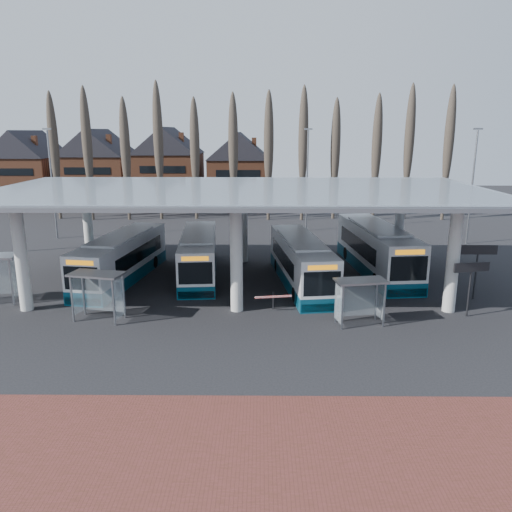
{
  "coord_description": "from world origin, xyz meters",
  "views": [
    {
      "loc": [
        1.33,
        -24.27,
        9.91
      ],
      "look_at": [
        1.05,
        7.0,
        2.06
      ],
      "focal_mm": 35.0,
      "sensor_mm": 36.0,
      "label": 1
    }
  ],
  "objects_px": {
    "shelter_1": "(99,285)",
    "bus_2": "(301,262)",
    "shelter_2": "(359,291)",
    "bus_3": "(376,250)",
    "bus_0": "(122,259)",
    "bus_1": "(199,255)"
  },
  "relations": [
    {
      "from": "shelter_1",
      "to": "bus_2",
      "type": "bearing_deg",
      "value": 42.27
    },
    {
      "from": "bus_1",
      "to": "shelter_2",
      "type": "height_order",
      "value": "bus_1"
    },
    {
      "from": "shelter_1",
      "to": "shelter_2",
      "type": "xyz_separation_m",
      "value": [
        13.84,
        -0.55,
        -0.13
      ]
    },
    {
      "from": "bus_3",
      "to": "shelter_1",
      "type": "distance_m",
      "value": 19.59
    },
    {
      "from": "shelter_2",
      "to": "bus_3",
      "type": "bearing_deg",
      "value": 62.77
    },
    {
      "from": "shelter_1",
      "to": "bus_0",
      "type": "bearing_deg",
      "value": 108.31
    },
    {
      "from": "bus_1",
      "to": "bus_2",
      "type": "relative_size",
      "value": 0.97
    },
    {
      "from": "bus_2",
      "to": "bus_1",
      "type": "bearing_deg",
      "value": 156.25
    },
    {
      "from": "shelter_1",
      "to": "shelter_2",
      "type": "bearing_deg",
      "value": 9.97
    },
    {
      "from": "bus_0",
      "to": "bus_3",
      "type": "xyz_separation_m",
      "value": [
        17.8,
        2.26,
        0.14
      ]
    },
    {
      "from": "bus_3",
      "to": "shelter_1",
      "type": "xyz_separation_m",
      "value": [
        -17.01,
        -9.71,
        0.3
      ]
    },
    {
      "from": "bus_2",
      "to": "shelter_1",
      "type": "xyz_separation_m",
      "value": [
        -11.35,
        -6.56,
        0.44
      ]
    },
    {
      "from": "bus_3",
      "to": "bus_0",
      "type": "bearing_deg",
      "value": -178.11
    },
    {
      "from": "bus_2",
      "to": "shelter_1",
      "type": "bearing_deg",
      "value": -157.29
    },
    {
      "from": "bus_3",
      "to": "shelter_2",
      "type": "xyz_separation_m",
      "value": [
        -3.17,
        -10.26,
        0.18
      ]
    },
    {
      "from": "bus_0",
      "to": "bus_3",
      "type": "height_order",
      "value": "bus_3"
    },
    {
      "from": "shelter_1",
      "to": "bus_3",
      "type": "bearing_deg",
      "value": 41.97
    },
    {
      "from": "bus_0",
      "to": "shelter_1",
      "type": "bearing_deg",
      "value": -75.64
    },
    {
      "from": "bus_0",
      "to": "shelter_2",
      "type": "xyz_separation_m",
      "value": [
        14.63,
        -8.0,
        0.31
      ]
    },
    {
      "from": "bus_1",
      "to": "shelter_1",
      "type": "height_order",
      "value": "bus_1"
    },
    {
      "from": "bus_1",
      "to": "bus_0",
      "type": "bearing_deg",
      "value": -171.8
    },
    {
      "from": "bus_1",
      "to": "bus_3",
      "type": "height_order",
      "value": "bus_3"
    }
  ]
}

